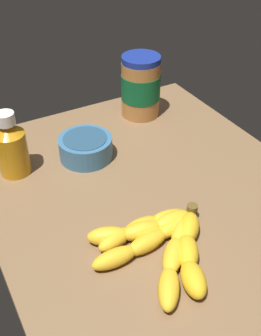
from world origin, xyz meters
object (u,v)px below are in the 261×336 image
object	(u,v)px
banana_bunch	(161,242)
peanut_butter_jar	(141,86)
honey_bottle	(11,147)
small_bowl	(86,147)

from	to	relation	value
banana_bunch	peanut_butter_jar	bearing A→B (deg)	-25.76
peanut_butter_jar	honey_bottle	distance (cm)	36.63
peanut_butter_jar	honey_bottle	size ratio (longest dim) A/B	1.10
honey_bottle	small_bowl	size ratio (longest dim) A/B	1.20
honey_bottle	banana_bunch	bearing A→B (deg)	-155.08
banana_bunch	small_bowl	distance (cm)	30.96
peanut_butter_jar	banana_bunch	bearing A→B (deg)	154.24
banana_bunch	peanut_butter_jar	distance (cm)	46.72
small_bowl	honey_bottle	bearing A→B (deg)	80.93
banana_bunch	peanut_butter_jar	size ratio (longest dim) A/B	1.43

